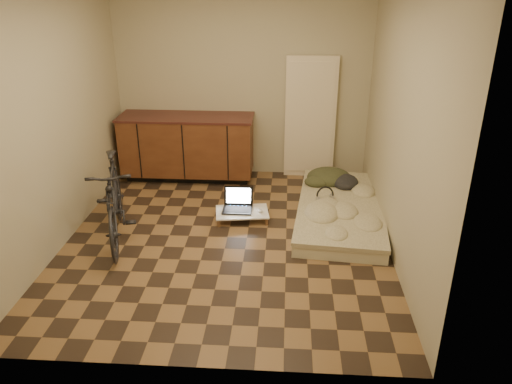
# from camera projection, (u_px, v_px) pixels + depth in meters

# --- Properties ---
(room_shell) EXTENTS (3.50, 4.00, 2.60)m
(room_shell) POSITION_uv_depth(u_px,v_px,m) (224.00, 125.00, 5.04)
(room_shell) COLOR brown
(room_shell) RESTS_ON ground
(cabinets) EXTENTS (1.84, 0.62, 0.91)m
(cabinets) POSITION_uv_depth(u_px,v_px,m) (188.00, 147.00, 6.97)
(cabinets) COLOR black
(cabinets) RESTS_ON ground
(appliance_panel) EXTENTS (0.70, 0.10, 1.70)m
(appliance_panel) POSITION_uv_depth(u_px,v_px,m) (310.00, 118.00, 6.93)
(appliance_panel) COLOR #F4E2C1
(appliance_panel) RESTS_ON ground
(bicycle) EXTENTS (0.87, 1.65, 1.03)m
(bicycle) POSITION_uv_depth(u_px,v_px,m) (114.00, 196.00, 5.33)
(bicycle) COLOR black
(bicycle) RESTS_ON ground
(futon) EXTENTS (1.19, 2.17, 0.18)m
(futon) POSITION_uv_depth(u_px,v_px,m) (340.00, 210.00, 5.99)
(futon) COLOR beige
(futon) RESTS_ON ground
(clothing_pile) EXTENTS (0.66, 0.57, 0.24)m
(clothing_pile) POSITION_uv_depth(u_px,v_px,m) (333.00, 173.00, 6.51)
(clothing_pile) COLOR #32361F
(clothing_pile) RESTS_ON futon
(headphones) EXTENTS (0.30, 0.29, 0.16)m
(headphones) POSITION_uv_depth(u_px,v_px,m) (325.00, 195.00, 5.99)
(headphones) COLOR black
(headphones) RESTS_ON futon
(lap_desk) EXTENTS (0.67, 0.48, 0.10)m
(lap_desk) POSITION_uv_depth(u_px,v_px,m) (242.00, 212.00, 5.94)
(lap_desk) COLOR brown
(lap_desk) RESTS_ON ground
(laptop) EXTENTS (0.35, 0.31, 0.24)m
(laptop) POSITION_uv_depth(u_px,v_px,m) (238.00, 205.00, 5.98)
(laptop) COLOR black
(laptop) RESTS_ON lap_desk
(mouse) EXTENTS (0.08, 0.11, 0.03)m
(mouse) POSITION_uv_depth(u_px,v_px,m) (260.00, 211.00, 5.91)
(mouse) COLOR silver
(mouse) RESTS_ON lap_desk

